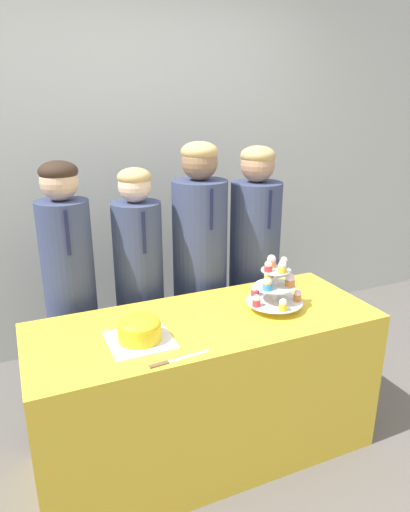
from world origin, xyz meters
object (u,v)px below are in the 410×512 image
cake_knife (170,362)px  cupcake_stand (275,285)px  student_1 (140,299)px  student_3 (254,274)px  student_0 (72,304)px  round_cake (140,330)px  student_2 (200,280)px

cake_knife → cupcake_stand: size_ratio=0.95×
cupcake_stand → student_1: bearing=133.3°
cupcake_stand → student_3: student_3 is taller
student_0 → student_1: bearing=-0.0°
cake_knife → student_0: 0.85m
student_3 → round_cake: bearing=-146.0°
cake_knife → cupcake_stand: 0.69m
cupcake_stand → student_3: size_ratio=0.19×
cupcake_stand → student_2: 0.60m
student_0 → student_3: size_ratio=0.98×
student_1 → student_3: bearing=0.0°
round_cake → student_3: bearing=34.0°
cake_knife → student_1: 0.82m
student_0 → student_3: (1.10, 0.00, 0.00)m
student_1 → student_2: size_ratio=0.92×
cake_knife → student_2: (0.47, 0.81, -0.03)m
student_3 → student_0: bearing=-180.0°
round_cake → student_3: (0.90, 0.60, -0.10)m
student_1 → student_2: bearing=0.0°
cake_knife → student_3: (0.83, 0.81, -0.04)m
student_1 → student_2: 0.37m
round_cake → cupcake_stand: (0.69, 0.05, 0.07)m
student_2 → student_3: 0.36m
round_cake → student_1: (0.17, 0.60, -0.14)m
student_2 → student_3: (0.36, -0.00, -0.01)m
student_1 → student_0: bearing=180.0°
cupcake_stand → student_0: size_ratio=0.19×
cupcake_stand → round_cake: bearing=-176.1°
round_cake → cake_knife: size_ratio=1.01×
student_0 → student_2: (0.74, 0.00, 0.02)m
student_1 → student_3: student_3 is taller
cake_knife → student_3: student_3 is taller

